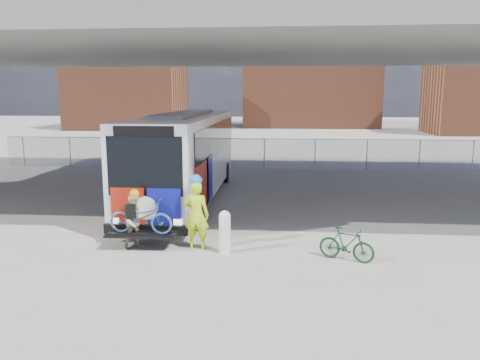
# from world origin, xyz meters

# --- Properties ---
(ground) EXTENTS (160.00, 160.00, 0.00)m
(ground) POSITION_xyz_m (0.00, 0.00, 0.00)
(ground) COLOR #9E9991
(ground) RESTS_ON ground
(bus) EXTENTS (2.67, 12.95, 3.69)m
(bus) POSITION_xyz_m (-2.00, 3.45, 2.11)
(bus) COLOR silver
(bus) RESTS_ON ground
(overpass) EXTENTS (40.00, 16.00, 7.95)m
(overpass) POSITION_xyz_m (0.00, 4.00, 6.54)
(overpass) COLOR #605E59
(overpass) RESTS_ON ground
(chainlink_fence) EXTENTS (30.00, 0.06, 30.00)m
(chainlink_fence) POSITION_xyz_m (0.00, 12.00, 1.42)
(chainlink_fence) COLOR gray
(chainlink_fence) RESTS_ON ground
(brick_buildings) EXTENTS (54.00, 22.00, 12.00)m
(brick_buildings) POSITION_xyz_m (1.23, 48.23, 5.42)
(brick_buildings) COLOR brown
(brick_buildings) RESTS_ON ground
(smokestack) EXTENTS (2.20, 2.20, 25.00)m
(smokestack) POSITION_xyz_m (14.00, 55.00, 12.50)
(smokestack) COLOR brown
(smokestack) RESTS_ON ground
(bollard) EXTENTS (0.32, 0.32, 1.23)m
(bollard) POSITION_xyz_m (0.41, -3.23, 0.66)
(bollard) COLOR white
(bollard) RESTS_ON ground
(cyclist_hivis) EXTENTS (0.75, 0.51, 2.18)m
(cyclist_hivis) POSITION_xyz_m (-0.45, -2.87, 1.05)
(cyclist_hivis) COLOR #C5E718
(cyclist_hivis) RESTS_ON ground
(cyclist_tan) EXTENTS (0.98, 0.93, 1.75)m
(cyclist_tan) POSITION_xyz_m (-2.20, -3.00, 0.83)
(cyclist_tan) COLOR #D3C087
(cyclist_tan) RESTS_ON ground
(bike_parked) EXTENTS (1.55, 1.01, 0.91)m
(bike_parked) POSITION_xyz_m (3.72, -3.54, 0.45)
(bike_parked) COLOR #123822
(bike_parked) RESTS_ON ground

